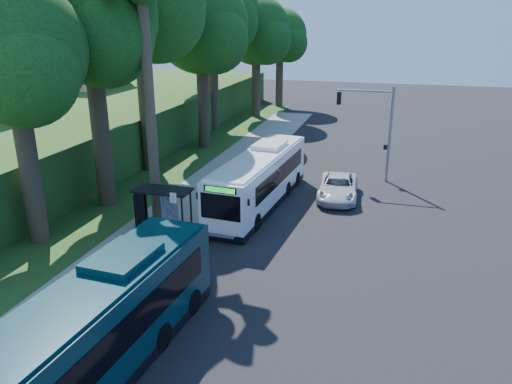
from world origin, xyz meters
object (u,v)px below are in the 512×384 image
(white_bus, at_px, (260,178))
(bus_shelter, at_px, (160,201))
(teal_bus, at_px, (93,332))
(pickup, at_px, (338,187))

(white_bus, bearing_deg, bus_shelter, -123.23)
(teal_bus, bearing_deg, bus_shelter, 109.86)
(white_bus, distance_m, teal_bus, 17.61)
(bus_shelter, relative_size, pickup, 0.58)
(white_bus, bearing_deg, pickup, 32.65)
(bus_shelter, relative_size, teal_bus, 0.25)
(bus_shelter, distance_m, pickup, 12.23)
(bus_shelter, height_order, teal_bus, teal_bus)
(bus_shelter, distance_m, white_bus, 7.06)
(white_bus, height_order, pickup, white_bus)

